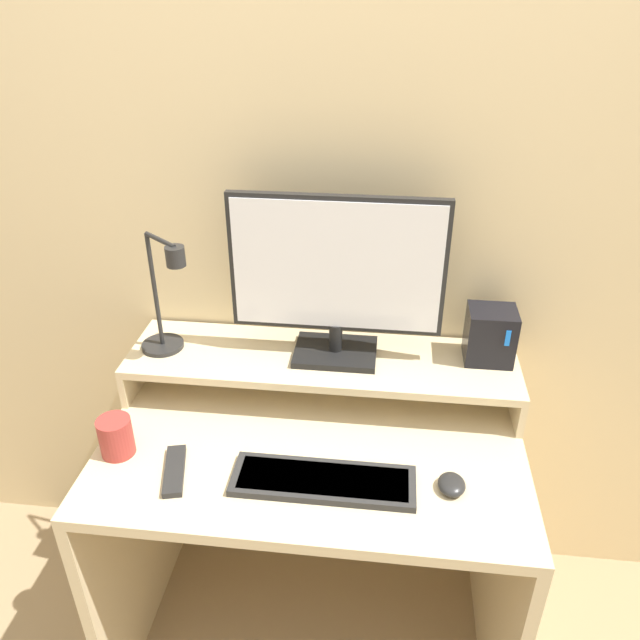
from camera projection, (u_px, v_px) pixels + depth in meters
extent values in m
cube|color=beige|center=(330.00, 201.00, 1.67)|extent=(6.00, 0.05, 2.50)
cube|color=beige|center=(313.00, 442.00, 1.61)|extent=(1.07, 0.68, 0.03)
cube|color=beige|center=(140.00, 525.00, 1.84)|extent=(0.03, 0.68, 0.72)
cube|color=beige|center=(498.00, 560.00, 1.74)|extent=(0.03, 0.68, 0.72)
cube|color=beige|center=(141.00, 365.00, 1.80)|extent=(0.02, 0.28, 0.10)
cube|color=beige|center=(514.00, 390.00, 1.69)|extent=(0.02, 0.28, 0.10)
cube|color=beige|center=(322.00, 360.00, 1.72)|extent=(1.07, 0.28, 0.02)
cube|color=black|center=(335.00, 352.00, 1.71)|extent=(0.22, 0.17, 0.02)
cylinder|color=black|center=(336.00, 337.00, 1.69)|extent=(0.04, 0.04, 0.08)
cube|color=black|center=(337.00, 265.00, 1.59)|extent=(0.56, 0.02, 0.37)
cube|color=silver|center=(336.00, 267.00, 1.58)|extent=(0.53, 0.01, 0.35)
cylinder|color=black|center=(163.00, 345.00, 1.75)|extent=(0.12, 0.12, 0.01)
cylinder|color=black|center=(155.00, 291.00, 1.66)|extent=(0.01, 0.01, 0.33)
cylinder|color=black|center=(160.00, 240.00, 1.55)|extent=(0.10, 0.08, 0.01)
cylinder|color=black|center=(175.00, 256.00, 1.52)|extent=(0.05, 0.05, 0.05)
cube|color=black|center=(490.00, 335.00, 1.66)|extent=(0.13, 0.11, 0.15)
cube|color=#1972F2|center=(508.00, 338.00, 1.60)|extent=(0.01, 0.00, 0.05)
cube|color=#282828|center=(323.00, 481.00, 1.45)|extent=(0.43, 0.13, 0.02)
cube|color=black|center=(323.00, 479.00, 1.45)|extent=(0.39, 0.11, 0.01)
ellipsoid|color=black|center=(452.00, 484.00, 1.43)|extent=(0.06, 0.08, 0.03)
cube|color=black|center=(175.00, 471.00, 1.48)|extent=(0.08, 0.17, 0.02)
cylinder|color=#9E332D|center=(116.00, 437.00, 1.52)|extent=(0.08, 0.08, 0.10)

